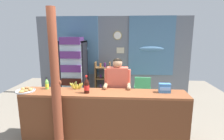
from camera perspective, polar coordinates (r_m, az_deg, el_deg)
name	(u,v)px	position (r m, az deg, el deg)	size (l,w,h in m)	color
ground_plane	(108,120)	(4.34, -1.29, -15.69)	(7.65, 7.65, 0.00)	gray
back_wall_curtained	(113,55)	(5.71, 0.33, 4.67)	(4.83, 0.22, 2.52)	slate
stall_counter	(104,114)	(3.32, -2.66, -13.72)	(3.01, 0.50, 0.94)	brown
timber_post	(56,87)	(3.05, -17.53, -5.06)	(0.17, 0.15, 2.39)	brown
drink_fridge	(74,66)	(5.40, -12.11, 1.13)	(0.69, 0.69, 1.90)	black
bottle_shelf_rack	(103,79)	(5.57, -2.95, -3.00)	(0.48, 0.28, 1.14)	brown
plastic_lawn_chair	(142,89)	(4.98, 9.65, -6.10)	(0.48, 0.48, 0.86)	#4CC675
shopkeeper	(117,85)	(3.67, 1.73, -4.93)	(0.53, 0.42, 1.50)	#28282D
soda_bottle_cola	(87,86)	(3.22, -8.12, -4.95)	(0.10, 0.10, 0.33)	black
soda_bottle_lime_soda	(47,84)	(3.65, -20.08, -4.24)	(0.07, 0.07, 0.23)	#75C64C
snack_box_biscuit	(165,88)	(3.37, 16.45, -5.55)	(0.20, 0.11, 0.17)	#3D75B7
pastry_tray	(26,90)	(3.65, -25.91, -5.90)	(0.35, 0.35, 0.07)	#BCBCC1
banana_bunch	(76,86)	(3.50, -11.30, -5.02)	(0.28, 0.06, 0.16)	#DBCC42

